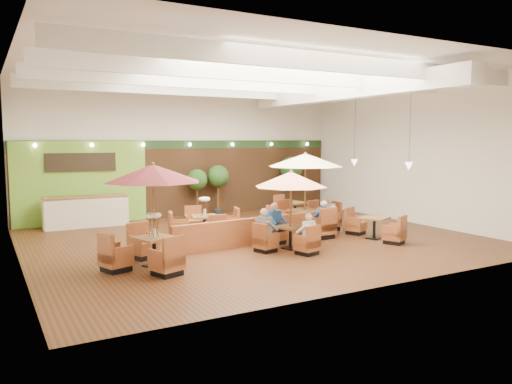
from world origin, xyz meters
TOP-DOWN VIEW (x-y plane):
  - room at (0.25, 1.22)m, footprint 14.04×14.00m
  - service_counter at (-4.40, 5.10)m, footprint 3.00×0.75m
  - booth_divider at (-0.17, -0.70)m, footprint 6.11×0.67m
  - table_0 at (-4.04, -1.81)m, footprint 2.64×2.79m
  - table_1 at (0.17, -1.75)m, footprint 2.30×2.42m
  - table_2 at (2.06, 0.15)m, footprint 2.79×2.79m
  - table_3 at (-1.30, 1.16)m, footprint 2.58×2.58m
  - table_4 at (3.47, -1.82)m, footprint 1.08×2.61m
  - table_5 at (3.37, 2.74)m, footprint 1.00×2.56m
  - topiary_0 at (0.14, 5.30)m, footprint 0.87×0.87m
  - topiary_1 at (1.10, 5.30)m, footprint 0.94×0.94m
  - topiary_2 at (4.82, 5.30)m, footprint 1.06×1.06m
  - diner_0 at (0.23, -2.61)m, footprint 0.40×0.38m
  - diner_1 at (0.23, -0.89)m, footprint 0.44×0.39m
  - diner_2 at (-0.63, -1.75)m, footprint 0.40×0.45m
  - diner_3 at (2.06, -0.89)m, footprint 0.40×0.32m
  - diner_4 at (3.10, 0.15)m, footprint 0.34×0.39m

SIDE VIEW (x-z plane):
  - table_4 at x=3.47m, z-range -0.11..0.81m
  - table_5 at x=3.37m, z-range -0.11..0.81m
  - table_3 at x=-1.30m, z-range -0.33..1.17m
  - booth_divider at x=-0.17m, z-range 0.00..0.85m
  - service_counter at x=-4.40m, z-range -0.01..1.17m
  - diner_0 at x=0.23m, z-range 0.37..1.09m
  - diner_4 at x=3.10m, z-range 0.37..1.10m
  - diner_3 at x=2.06m, z-range 0.36..1.16m
  - diner_1 at x=0.23m, z-range 0.36..1.18m
  - diner_2 at x=-0.63m, z-range 0.35..1.19m
  - topiary_0 at x=0.14m, z-range 0.50..2.52m
  - topiary_1 at x=1.10m, z-range 0.53..2.71m
  - table_1 at x=0.17m, z-range 0.53..2.90m
  - topiary_2 at x=4.82m, z-range 0.60..3.07m
  - table_2 at x=2.06m, z-range 0.50..3.33m
  - table_0 at x=-4.04m, z-range 0.57..3.26m
  - room at x=0.25m, z-range 0.87..6.39m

